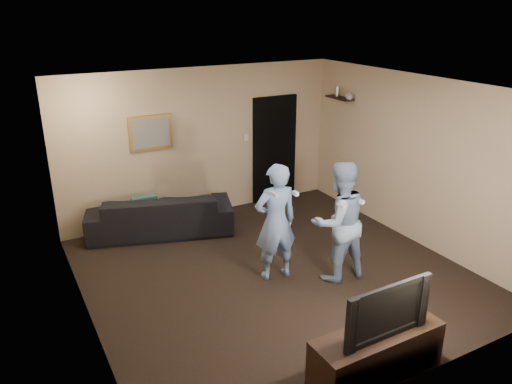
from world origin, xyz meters
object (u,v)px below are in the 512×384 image
wii_player_left (276,222)px  sofa (160,213)px  wii_player_right (339,222)px  television (381,307)px  tv_console (376,353)px

wii_player_left → sofa: bearing=113.5°
sofa → wii_player_right: 3.10m
television → wii_player_left: (0.10, 2.18, 0.02)m
sofa → wii_player_left: 2.38m
television → wii_player_left: wii_player_left is taller
tv_console → television: bearing=0.0°
tv_console → wii_player_right: (0.83, 1.76, 0.59)m
sofa → wii_player_left: bearing=131.1°
tv_console → television: size_ratio=1.39×
tv_console → wii_player_right: size_ratio=0.85×
wii_player_left → wii_player_right: (0.73, -0.42, 0.02)m
tv_console → wii_player_left: bearing=86.8°
television → wii_player_right: bearing=64.1°
sofa → television: television is taller
sofa → wii_player_left: (0.93, -2.14, 0.48)m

